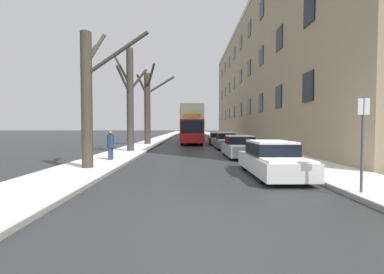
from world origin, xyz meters
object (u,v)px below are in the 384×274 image
Objects in this scene: bare_tree_left_0 at (89,96)px; parked_car_0 at (272,160)px; double_decker_bus at (191,123)px; parked_car_2 at (226,141)px; oncoming_van at (186,131)px; street_sign_post at (362,141)px; bare_tree_left_2 at (148,106)px; parked_car_3 at (218,139)px; parked_car_1 at (240,147)px; pedestrian_left_sidewalk at (111,145)px; bare_tree_left_1 at (130,97)px.

parked_car_0 is at bearing -9.21° from bare_tree_left_0.
double_decker_bus is 2.80× the size of parked_car_2.
oncoming_van is 41.25m from street_sign_post.
bare_tree_left_2 is 20.78m from oncoming_van.
bare_tree_left_2 reaches higher than street_sign_post.
parked_car_1 is at bearing -90.00° from parked_car_3.
bare_tree_left_2 is 13.86m from pedestrian_left_sidewalk.
bare_tree_left_0 reaches higher than double_decker_bus.
pedestrian_left_sidewalk is (-7.58, -2.44, 0.31)m from parked_car_1.
bare_tree_left_1 reaches higher than bare_tree_left_0.
parked_car_0 is 12.74m from parked_car_2.
pedestrian_left_sidewalk is at bearing -130.77° from parked_car_2.
bare_tree_left_0 is 2.33× the size of street_sign_post.
pedestrian_left_sidewalk is at bearing -96.31° from oncoming_van.
double_decker_bus is at bearing 68.05° from bare_tree_left_1.
oncoming_van is at bearing 101.36° from parked_car_3.
pedestrian_left_sidewalk is at bearing -117.51° from parked_car_3.
parked_car_3 is at bearing 66.03° from bare_tree_left_0.
bare_tree_left_0 is 1.50× the size of parked_car_1.
bare_tree_left_0 reaches higher than parked_car_2.
double_decker_bus is at bearing 3.35° from pedestrian_left_sidewalk.
bare_tree_left_2 is 9.63m from parked_car_2.
parked_car_1 is 31.52m from oncoming_van.
oncoming_van reaches higher than parked_car_1.
pedestrian_left_sidewalk is (-4.62, -17.43, -1.49)m from double_decker_bus.
bare_tree_left_2 reaches higher than double_decker_bus.
bare_tree_left_0 is 36.67m from oncoming_van.
oncoming_van is at bearing 79.37° from bare_tree_left_2.
bare_tree_left_1 is 6.40m from pedestrian_left_sidewalk.
parked_car_2 is at bearing -90.00° from parked_car_3.
parked_car_3 is 1.54× the size of street_sign_post.
parked_car_1 is at bearing -82.98° from oncoming_van.
bare_tree_left_1 is at bearing -157.10° from parked_car_2.
parked_car_2 is at bearing -81.22° from oncoming_van.
bare_tree_left_2 is 0.72× the size of double_decker_bus.
oncoming_van is at bearing 97.29° from street_sign_post.
parked_car_2 is at bearing 56.28° from bare_tree_left_0.
bare_tree_left_0 is 1.20× the size of oncoming_van.
bare_tree_left_1 is (-0.08, 8.22, 0.90)m from bare_tree_left_0.
double_decker_bus is 9.30m from parked_car_2.
parked_car_3 is 2.41× the size of pedestrian_left_sidewalk.
parked_car_0 is at bearing -82.13° from double_decker_bus.
street_sign_post is at bearing -66.90° from parked_car_0.
bare_tree_left_1 reaches higher than parked_car_1.
bare_tree_left_2 is 8.51m from parked_car_3.
oncoming_van reaches higher than parked_car_3.
bare_tree_left_2 reaches higher than oncoming_van.
street_sign_post is (5.24, -40.92, 0.22)m from oncoming_van.
double_decker_bus is at bearing 100.00° from street_sign_post.
pedestrian_left_sidewalk is (0.10, 2.71, -2.35)m from bare_tree_left_0.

